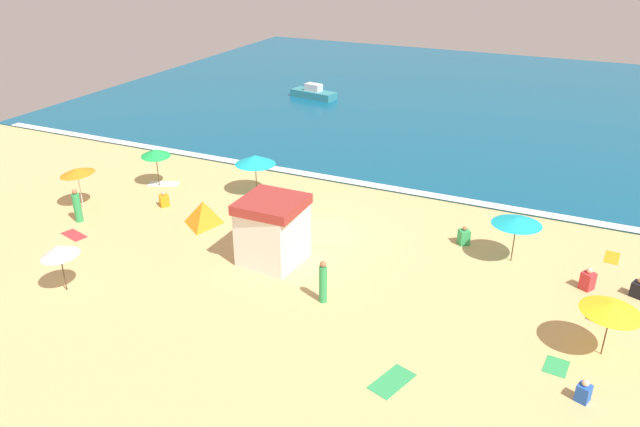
% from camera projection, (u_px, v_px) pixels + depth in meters
% --- Properties ---
extents(ground_plane, '(60.00, 60.00, 0.00)m').
position_uv_depth(ground_plane, '(327.00, 232.00, 29.83)').
color(ground_plane, '#D8B775').
extents(ocean_water, '(60.00, 44.00, 0.10)m').
position_uv_depth(ocean_water, '(459.00, 98.00, 52.82)').
color(ocean_water, '#0F567A').
rests_on(ocean_water, ground_plane).
extents(wave_breaker_foam, '(57.00, 0.70, 0.01)m').
position_uv_depth(wave_breaker_foam, '(372.00, 185.00, 34.96)').
color(wave_breaker_foam, white).
rests_on(wave_breaker_foam, ocean_water).
extents(lifeguard_cabana, '(2.64, 2.69, 2.97)m').
position_uv_depth(lifeguard_cabana, '(273.00, 230.00, 26.62)').
color(lifeguard_cabana, white).
rests_on(lifeguard_cabana, ground_plane).
extents(beach_umbrella_0, '(3.16, 3.16, 2.28)m').
position_uv_depth(beach_umbrella_0, '(255.00, 160.00, 33.19)').
color(beach_umbrella_0, '#4C3823').
rests_on(beach_umbrella_0, ground_plane).
extents(beach_umbrella_1, '(2.13, 2.12, 2.13)m').
position_uv_depth(beach_umbrella_1, '(59.00, 251.00, 24.26)').
color(beach_umbrella_1, '#4C3823').
rests_on(beach_umbrella_1, ground_plane).
extents(beach_umbrella_2, '(2.36, 2.35, 2.27)m').
position_uv_depth(beach_umbrella_2, '(155.00, 153.00, 34.29)').
color(beach_umbrella_2, '#4C3823').
rests_on(beach_umbrella_2, ground_plane).
extents(beach_umbrella_3, '(2.38, 2.37, 2.14)m').
position_uv_depth(beach_umbrella_3, '(612.00, 308.00, 20.48)').
color(beach_umbrella_3, '#4C3823').
rests_on(beach_umbrella_3, ground_plane).
extents(beach_umbrella_4, '(3.05, 3.05, 2.16)m').
position_uv_depth(beach_umbrella_4, '(517.00, 221.00, 26.40)').
color(beach_umbrella_4, '#4C3823').
rests_on(beach_umbrella_4, ground_plane).
extents(beach_umbrella_5, '(2.46, 2.45, 2.29)m').
position_uv_depth(beach_umbrella_5, '(77.00, 171.00, 31.57)').
color(beach_umbrella_5, silver).
rests_on(beach_umbrella_5, ground_plane).
extents(beach_tent, '(2.13, 2.52, 1.14)m').
position_uv_depth(beach_tent, '(203.00, 212.00, 30.55)').
color(beach_tent, orange).
rests_on(beach_tent, ground_plane).
extents(beachgoer_0, '(0.64, 0.64, 0.84)m').
position_uv_depth(beachgoer_0, '(164.00, 200.00, 32.41)').
color(beachgoer_0, orange).
rests_on(beachgoer_0, ground_plane).
extents(beachgoer_1, '(0.51, 0.51, 0.81)m').
position_uv_depth(beachgoer_1, '(584.00, 392.00, 19.07)').
color(beachgoer_1, blue).
rests_on(beachgoer_1, ground_plane).
extents(beachgoer_2, '(0.46, 0.46, 0.77)m').
position_uv_depth(beachgoer_2, '(604.00, 315.00, 22.84)').
color(beachgoer_2, '#D84CA5').
rests_on(beachgoer_2, ground_plane).
extents(beachgoer_3, '(0.44, 0.44, 1.82)m').
position_uv_depth(beachgoer_3, '(323.00, 282.00, 23.91)').
color(beachgoer_3, green).
rests_on(beachgoer_3, ground_plane).
extents(beachgoer_4, '(0.62, 0.62, 0.82)m').
position_uv_depth(beachgoer_4, '(638.00, 289.00, 24.49)').
color(beachgoer_4, black).
rests_on(beachgoer_4, ground_plane).
extents(beachgoer_5, '(0.65, 0.65, 0.99)m').
position_uv_depth(beachgoer_5, '(588.00, 280.00, 24.96)').
color(beachgoer_5, red).
rests_on(beachgoer_5, ground_plane).
extents(beachgoer_6, '(0.53, 0.53, 1.74)m').
position_uv_depth(beachgoer_6, '(77.00, 207.00, 30.54)').
color(beachgoer_6, green).
rests_on(beachgoer_6, ground_plane).
extents(beachgoer_7, '(0.65, 0.65, 0.91)m').
position_uv_depth(beachgoer_7, '(464.00, 237.00, 28.52)').
color(beachgoer_7, green).
rests_on(beachgoer_7, ground_plane).
extents(beach_towel_0, '(1.33, 1.84, 0.01)m').
position_uv_depth(beach_towel_0, '(392.00, 381.00, 20.00)').
color(beach_towel_0, green).
rests_on(beach_towel_0, ground_plane).
extents(beach_towel_1, '(1.92, 1.43, 0.01)m').
position_uv_depth(beach_towel_1, '(164.00, 184.00, 35.35)').
color(beach_towel_1, white).
rests_on(beach_towel_1, ground_plane).
extents(beach_towel_2, '(1.50, 1.01, 0.01)m').
position_uv_depth(beach_towel_2, '(74.00, 235.00, 29.48)').
color(beach_towel_2, red).
rests_on(beach_towel_2, ground_plane).
extents(beach_towel_3, '(0.85, 1.08, 0.01)m').
position_uv_depth(beach_towel_3, '(556.00, 366.00, 20.68)').
color(beach_towel_3, green).
rests_on(beach_towel_3, ground_plane).
extents(beach_towel_4, '(0.70, 1.30, 0.01)m').
position_uv_depth(beach_towel_4, '(612.00, 258.00, 27.48)').
color(beach_towel_4, orange).
rests_on(beach_towel_4, ground_plane).
extents(small_boat_0, '(4.21, 2.11, 1.20)m').
position_uv_depth(small_boat_0, '(314.00, 93.00, 52.62)').
color(small_boat_0, teal).
rests_on(small_boat_0, ocean_water).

